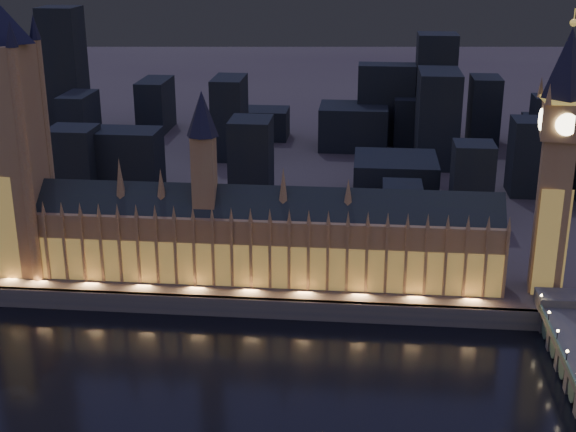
{
  "coord_description": "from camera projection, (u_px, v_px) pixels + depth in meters",
  "views": [
    {
      "loc": [
        34.52,
        -242.32,
        144.5
      ],
      "look_at": [
        5.0,
        55.0,
        38.0
      ],
      "focal_mm": 50.0,
      "sensor_mm": 36.0,
      "label": 1
    }
  ],
  "objects": [
    {
      "name": "palace_of_westminster",
      "position": [
        252.0,
        236.0,
        328.86
      ],
      "size": [
        202.0,
        21.34,
        78.0
      ],
      "color": "#9F6F46",
      "rests_on": "north_bank"
    },
    {
      "name": "ground_plane",
      "position": [
        258.0,
        371.0,
        278.87
      ],
      "size": [
        2000.0,
        2000.0,
        0.0
      ],
      "primitive_type": "plane",
      "color": "black",
      "rests_on": "ground"
    },
    {
      "name": "city_backdrop",
      "position": [
        365.0,
        125.0,
        496.75
      ],
      "size": [
        453.29,
        215.63,
        87.93
      ],
      "color": "black",
      "rests_on": "north_bank"
    },
    {
      "name": "north_bank",
      "position": [
        331.0,
        87.0,
        764.94
      ],
      "size": [
        2000.0,
        960.0,
        8.0
      ],
      "primitive_type": "cube",
      "color": "#3F3536",
      "rests_on": "ground"
    },
    {
      "name": "embankment_wall",
      "position": [
        272.0,
        309.0,
        315.95
      ],
      "size": [
        2000.0,
        2.5,
        8.0
      ],
      "primitive_type": "cube",
      "color": "#41474D",
      "rests_on": "ground"
    },
    {
      "name": "elizabeth_tower",
      "position": [
        560.0,
        141.0,
        303.52
      ],
      "size": [
        18.0,
        18.0,
        110.26
      ],
      "color": "#9F6F46",
      "rests_on": "north_bank"
    },
    {
      "name": "victoria_tower",
      "position": [
        7.0,
        126.0,
        323.57
      ],
      "size": [
        31.68,
        31.68,
        125.23
      ],
      "color": "#9F6F46",
      "rests_on": "north_bank"
    }
  ]
}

